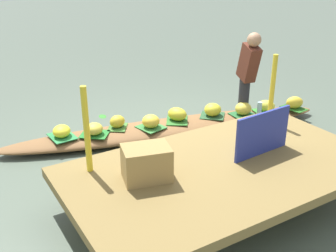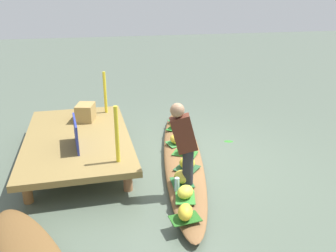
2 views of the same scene
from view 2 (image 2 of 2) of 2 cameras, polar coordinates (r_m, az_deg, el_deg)
name	(u,v)px [view 2 (image 2 of 2)]	position (r m, az deg, el deg)	size (l,w,h in m)	color
canal_water	(182,160)	(6.38, 2.34, -5.50)	(40.00, 40.00, 0.00)	#4F5C4D
dock_platform	(78,139)	(6.44, -14.49, -2.02)	(3.20, 1.80, 0.46)	olive
vendor_boat	(182,155)	(6.34, 2.35, -4.77)	(4.83, 0.66, 0.18)	brown
leaf_mat_0	(178,121)	(7.72, 1.64, 0.76)	(0.39, 0.30, 0.01)	#298042
banana_bunch_0	(178,118)	(7.69, 1.64, 1.30)	(0.28, 0.23, 0.16)	yellow
leaf_mat_1	(185,197)	(4.94, 2.81, -11.50)	(0.37, 0.27, 0.01)	#358330
banana_bunch_1	(185,192)	(4.89, 2.83, -10.65)	(0.26, 0.21, 0.17)	yellow
leaf_mat_2	(187,168)	(5.69, 3.11, -6.85)	(0.35, 0.34, 0.01)	#28522E
banana_bunch_2	(187,163)	(5.65, 3.13, -6.00)	(0.25, 0.26, 0.19)	gold
leaf_mat_3	(183,134)	(7.00, 2.47, -1.38)	(0.32, 0.25, 0.01)	#3E732E
banana_bunch_3	(183,130)	(6.97, 2.48, -0.72)	(0.23, 0.19, 0.18)	gold
leaf_mat_4	(185,218)	(4.53, 2.80, -14.79)	(0.38, 0.24, 0.01)	#25621E
banana_bunch_4	(185,212)	(4.48, 2.83, -13.81)	(0.27, 0.18, 0.19)	yellow
leaf_mat_5	(182,182)	(5.29, 2.29, -9.16)	(0.35, 0.31, 0.01)	#235E2F
banana_bunch_5	(182,177)	(5.24, 2.31, -8.25)	(0.25, 0.24, 0.19)	gold
leaf_mat_6	(185,153)	(6.19, 2.79, -4.45)	(0.41, 0.30, 0.01)	#2C6C27
banana_bunch_6	(185,148)	(6.16, 2.80, -3.66)	(0.29, 0.23, 0.19)	gold
leaf_mat_7	(176,128)	(7.32, 1.28, -0.37)	(0.36, 0.30, 0.01)	#227027
banana_bunch_7	(176,125)	(7.29, 1.28, 0.20)	(0.26, 0.23, 0.16)	gold
leaf_mat_8	(177,143)	(6.59, 1.40, -2.84)	(0.34, 0.32, 0.01)	#347735
banana_bunch_8	(177,139)	(6.55, 1.41, -2.10)	(0.25, 0.25, 0.18)	yellow
vendor_person	(184,140)	(4.94, 2.61, -2.31)	(0.26, 0.43, 1.25)	#28282D
water_bottle	(177,184)	(5.04, 1.47, -9.47)	(0.07, 0.07, 0.21)	silver
market_banner	(76,133)	(5.87, -14.74, -1.18)	(0.75, 0.03, 0.47)	navy
railing_post_west	(117,135)	(5.16, -8.32, -1.40)	(0.06, 0.06, 0.87)	gold
railing_post_east	(105,92)	(7.43, -10.20, 5.39)	(0.06, 0.06, 0.87)	gold
produce_crate	(86,112)	(7.11, -13.26, 2.18)	(0.44, 0.32, 0.33)	#9B7D45
drifting_plant_0	(229,141)	(7.24, 9.83, -2.47)	(0.19, 0.12, 0.01)	#307A28
drifting_plant_1	(185,121)	(8.30, 2.71, 0.86)	(0.17, 0.13, 0.01)	#3C8A41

